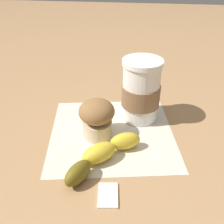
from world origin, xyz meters
TOP-DOWN VIEW (x-y plane):
  - ground_plane at (0.00, 0.00)m, footprint 3.00×3.00m
  - paper_napkin at (0.00, 0.00)m, footprint 0.30×0.30m
  - coffee_cup at (-0.07, 0.06)m, footprint 0.09×0.09m
  - muffin at (0.01, -0.03)m, footprint 0.07×0.07m
  - banana at (0.09, -0.01)m, footprint 0.15×0.13m
  - sugar_packet at (0.17, 0.01)m, footprint 0.05×0.04m

SIDE VIEW (x-z plane):
  - ground_plane at x=0.00m, z-range 0.00..0.00m
  - paper_napkin at x=0.00m, z-range 0.00..0.00m
  - sugar_packet at x=0.17m, z-range 0.00..0.01m
  - banana at x=0.09m, z-range 0.00..0.04m
  - muffin at x=0.01m, z-range 0.00..0.09m
  - coffee_cup at x=-0.07m, z-range 0.00..0.14m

